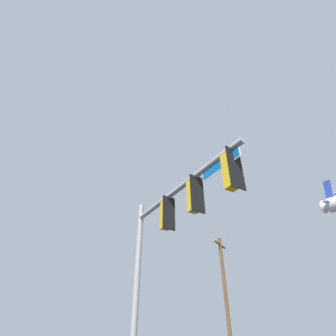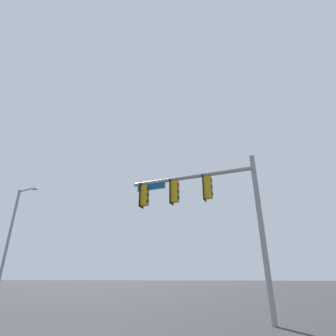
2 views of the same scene
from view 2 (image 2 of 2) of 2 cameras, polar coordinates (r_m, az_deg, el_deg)
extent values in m
cylinder|color=gray|center=(12.07, 19.74, -12.80)|extent=(0.24, 0.24, 7.01)
cylinder|color=gray|center=(13.38, 4.61, -2.01)|extent=(6.24, 1.18, 0.19)
cube|color=black|center=(12.96, 7.88, -4.31)|extent=(0.11, 0.52, 1.30)
cube|color=#B79314|center=(12.91, 8.69, -4.19)|extent=(0.41, 0.37, 1.10)
cylinder|color=#B79314|center=(13.12, 8.53, -1.67)|extent=(0.04, 0.04, 0.12)
cylinder|color=red|center=(12.98, 9.46, -2.70)|extent=(0.06, 0.22, 0.22)
cylinder|color=#392D05|center=(12.87, 9.55, -4.08)|extent=(0.06, 0.22, 0.22)
cylinder|color=black|center=(12.77, 9.65, -5.48)|extent=(0.06, 0.22, 0.22)
cube|color=black|center=(13.47, 0.75, -5.25)|extent=(0.11, 0.52, 1.30)
cube|color=#B79314|center=(13.41, 1.50, -5.15)|extent=(0.41, 0.37, 1.10)
cylinder|color=#B79314|center=(13.60, 1.48, -2.71)|extent=(0.04, 0.04, 0.12)
cylinder|color=red|center=(13.44, 2.28, -3.71)|extent=(0.06, 0.22, 0.22)
cylinder|color=#392D05|center=(13.34, 2.31, -5.05)|extent=(0.06, 0.22, 0.22)
cylinder|color=black|center=(13.24, 2.33, -6.41)|extent=(0.06, 0.22, 0.22)
cube|color=black|center=(14.18, -5.78, -6.04)|extent=(0.11, 0.52, 1.30)
cube|color=#B79314|center=(14.10, -5.09, -5.96)|extent=(0.41, 0.37, 1.10)
cylinder|color=#B79314|center=(14.28, -5.01, -3.62)|extent=(0.04, 0.04, 0.12)
cylinder|color=red|center=(14.11, -4.33, -4.59)|extent=(0.06, 0.22, 0.22)
cylinder|color=#392D05|center=(14.01, -4.37, -5.88)|extent=(0.06, 0.22, 0.22)
cylinder|color=black|center=(13.92, -4.41, -7.18)|extent=(0.06, 0.22, 0.22)
cube|color=#0A4C7F|center=(14.06, -3.69, -4.17)|extent=(1.59, 0.29, 0.30)
cube|color=white|center=(14.06, -3.69, -4.17)|extent=(1.64, 0.29, 0.36)
cylinder|color=gray|center=(21.58, -31.56, -13.84)|extent=(0.18, 0.18, 7.68)
cylinder|color=gray|center=(21.42, -28.33, -4.17)|extent=(1.89, 0.71, 0.10)
ellipsoid|color=silver|center=(20.57, -26.98, -4.04)|extent=(0.56, 0.28, 0.20)
camera|label=1|loc=(19.67, -10.72, -22.23)|focal=28.00mm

